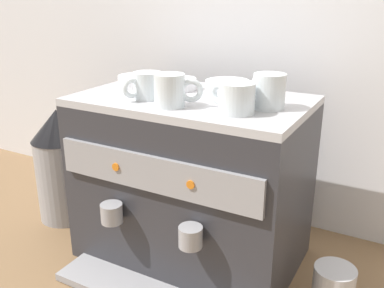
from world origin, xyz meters
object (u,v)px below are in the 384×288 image
(ceramic_cup_0, at_px, (235,98))
(ceramic_cup_1, at_px, (268,91))
(espresso_machine, at_px, (191,181))
(ceramic_cup_3, at_px, (172,90))
(ceramic_bowl_2, at_px, (227,89))
(ceramic_bowl_1, at_px, (137,81))
(coffee_grinder, at_px, (62,164))
(ceramic_cup_2, at_px, (146,86))
(ceramic_bowl_0, at_px, (179,84))

(ceramic_cup_0, xyz_separation_m, ceramic_cup_1, (0.05, 0.08, 0.01))
(espresso_machine, relative_size, ceramic_cup_3, 5.50)
(ceramic_cup_1, bearing_deg, ceramic_bowl_2, 153.73)
(ceramic_bowl_1, bearing_deg, ceramic_cup_3, -35.37)
(ceramic_cup_1, xyz_separation_m, coffee_grinder, (-0.69, -0.01, -0.32))
(ceramic_cup_1, relative_size, ceramic_cup_3, 0.96)
(ceramic_cup_0, bearing_deg, ceramic_cup_2, 177.12)
(ceramic_bowl_2, height_order, coffee_grinder, ceramic_bowl_2)
(ceramic_bowl_0, bearing_deg, ceramic_cup_2, -96.97)
(ceramic_cup_2, distance_m, coffee_grinder, 0.50)
(ceramic_cup_2, bearing_deg, ceramic_bowl_1, 134.52)
(ceramic_cup_0, bearing_deg, ceramic_cup_3, -171.83)
(ceramic_bowl_1, height_order, coffee_grinder, ceramic_bowl_1)
(ceramic_cup_3, bearing_deg, ceramic_bowl_2, 67.44)
(espresso_machine, distance_m, coffee_grinder, 0.48)
(ceramic_bowl_2, xyz_separation_m, coffee_grinder, (-0.56, -0.07, -0.30))
(ceramic_bowl_0, bearing_deg, ceramic_cup_0, -32.29)
(ceramic_bowl_1, bearing_deg, ceramic_cup_1, -7.25)
(ceramic_bowl_1, relative_size, coffee_grinder, 0.28)
(ceramic_cup_2, bearing_deg, ceramic_cup_0, -2.88)
(ceramic_cup_2, relative_size, ceramic_bowl_2, 0.93)
(ceramic_bowl_2, bearing_deg, coffee_grinder, -172.46)
(ceramic_cup_3, xyz_separation_m, ceramic_bowl_2, (0.07, 0.16, -0.02))
(espresso_machine, relative_size, ceramic_cup_2, 5.58)
(ceramic_cup_0, bearing_deg, coffee_grinder, 173.86)
(ceramic_bowl_0, distance_m, ceramic_bowl_1, 0.13)
(ceramic_bowl_1, bearing_deg, ceramic_bowl_0, 7.91)
(ceramic_bowl_0, bearing_deg, ceramic_cup_1, -14.08)
(ceramic_cup_2, height_order, ceramic_bowl_1, ceramic_cup_2)
(ceramic_bowl_2, bearing_deg, ceramic_cup_2, -142.02)
(ceramic_bowl_0, bearing_deg, ceramic_bowl_1, -172.09)
(ceramic_cup_0, height_order, ceramic_cup_1, ceramic_cup_1)
(ceramic_cup_3, bearing_deg, coffee_grinder, 169.47)
(ceramic_bowl_0, relative_size, ceramic_bowl_2, 0.84)
(ceramic_cup_3, distance_m, ceramic_bowl_2, 0.18)
(ceramic_cup_1, xyz_separation_m, ceramic_bowl_0, (-0.28, 0.07, -0.03))
(ceramic_cup_0, relative_size, ceramic_cup_3, 1.09)
(ceramic_bowl_0, distance_m, coffee_grinder, 0.51)
(espresso_machine, relative_size, ceramic_cup_0, 5.04)
(ceramic_cup_0, height_order, ceramic_cup_2, ceramic_cup_0)
(ceramic_cup_0, bearing_deg, ceramic_cup_1, 57.09)
(ceramic_bowl_0, height_order, ceramic_bowl_2, ceramic_bowl_2)
(espresso_machine, distance_m, ceramic_cup_2, 0.29)
(ceramic_bowl_2, bearing_deg, ceramic_cup_3, -112.56)
(ceramic_bowl_1, xyz_separation_m, coffee_grinder, (-0.27, -0.06, -0.29))
(ceramic_bowl_1, bearing_deg, ceramic_cup_0, -19.52)
(ceramic_cup_2, distance_m, ceramic_bowl_1, 0.17)
(ceramic_cup_3, bearing_deg, ceramic_cup_2, 160.69)
(ceramic_cup_2, relative_size, ceramic_bowl_0, 1.10)
(ceramic_cup_1, height_order, ceramic_bowl_1, ceramic_cup_1)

